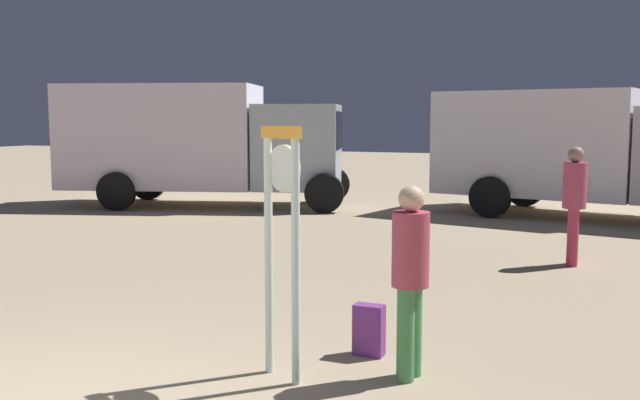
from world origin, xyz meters
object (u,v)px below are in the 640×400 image
at_px(person_near_clock, 410,272).
at_px(backpack, 369,330).
at_px(box_truck_near, 573,147).
at_px(box_truck_far, 196,140).
at_px(person_distant, 574,199).
at_px(standing_clock, 282,226).

xyz_separation_m(person_near_clock, backpack, (-0.50, 0.43, -0.67)).
distance_m(box_truck_near, box_truck_far, 8.86).
bearing_deg(box_truck_far, box_truck_near, 9.99).
xyz_separation_m(backpack, box_truck_far, (-7.64, 9.05, 1.39)).
xyz_separation_m(person_distant, box_truck_near, (-0.37, 5.62, 0.55)).
xyz_separation_m(backpack, box_truck_near, (1.09, 10.59, 1.30)).
bearing_deg(person_distant, backpack, -106.28).
height_order(box_truck_near, box_truck_far, box_truck_far).
relative_size(standing_clock, backpack, 4.45).
height_order(standing_clock, box_truck_near, box_truck_near).
relative_size(backpack, box_truck_near, 0.07).
relative_size(person_distant, box_truck_far, 0.24).
bearing_deg(box_truck_far, person_distant, -24.18).
bearing_deg(backpack, box_truck_far, 130.15).
xyz_separation_m(person_near_clock, box_truck_near, (0.59, 11.02, 0.63)).
distance_m(backpack, person_distant, 5.23).
bearing_deg(box_truck_far, person_near_clock, -49.38).
distance_m(person_near_clock, backpack, 0.94).
bearing_deg(box_truck_far, backpack, -49.85).
distance_m(standing_clock, box_truck_far, 12.21).
xyz_separation_m(standing_clock, backpack, (0.47, 0.83, -1.05)).
distance_m(standing_clock, person_near_clock, 1.12).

